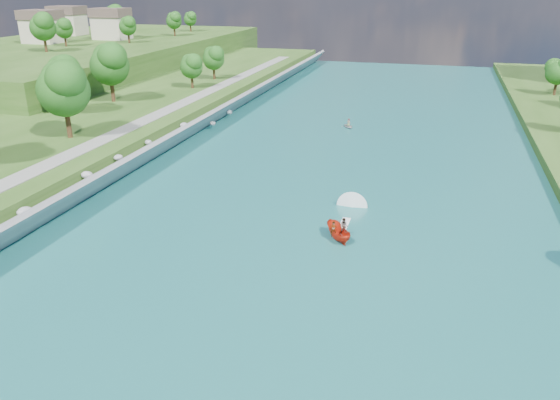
% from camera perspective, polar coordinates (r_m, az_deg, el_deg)
% --- Properties ---
extents(ground, '(260.00, 260.00, 0.00)m').
position_cam_1_polar(ground, '(47.71, -1.32, -8.86)').
color(ground, '#2D5119').
rests_on(ground, ground).
extents(river_water, '(55.00, 240.00, 0.10)m').
position_cam_1_polar(river_water, '(65.08, 3.96, -0.12)').
color(river_water, '#196061').
rests_on(river_water, ground).
extents(ridge_west, '(60.00, 120.00, 9.00)m').
position_cam_1_polar(ridge_west, '(165.48, -19.55, 13.81)').
color(ridge_west, '#2D5119').
rests_on(ridge_west, ground).
extents(riprap_bank, '(3.88, 236.00, 4.43)m').
position_cam_1_polar(riprap_bank, '(73.13, -16.39, 3.00)').
color(riprap_bank, slate).
rests_on(riprap_bank, ground).
extents(riverside_path, '(3.00, 200.00, 0.10)m').
position_cam_1_polar(riverside_path, '(77.10, -20.34, 4.84)').
color(riverside_path, gray).
rests_on(riverside_path, berm_west).
extents(ridge_houses, '(29.50, 29.50, 8.40)m').
position_cam_1_polar(ridge_houses, '(172.30, -20.71, 16.91)').
color(ridge_houses, beige).
rests_on(ridge_houses, ridge_west).
extents(trees_ridge, '(19.02, 65.58, 10.84)m').
position_cam_1_polar(trees_ridge, '(161.09, -17.23, 17.20)').
color(trees_ridge, '#1B4512').
rests_on(trees_ridge, ridge_west).
extents(motorboat, '(3.66, 18.96, 2.14)m').
position_cam_1_polar(motorboat, '(56.73, 6.37, -2.81)').
color(motorboat, red).
rests_on(motorboat, river_water).
extents(raft, '(3.03, 3.36, 1.61)m').
position_cam_1_polar(raft, '(98.79, 7.16, 7.72)').
color(raft, '#95989D').
rests_on(raft, river_water).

